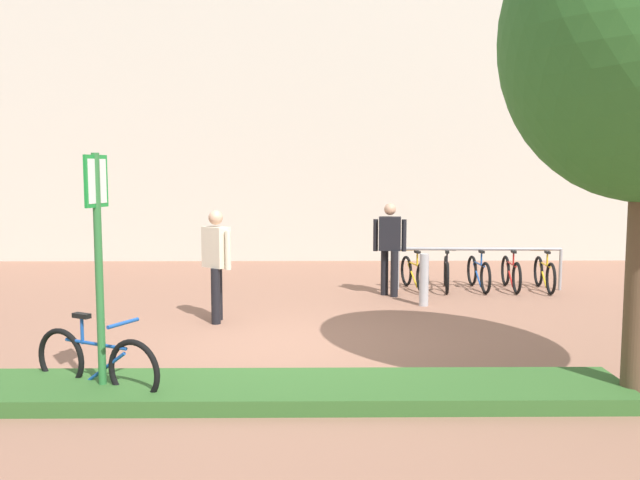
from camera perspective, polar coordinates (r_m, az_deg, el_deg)
ground_plane at (r=9.26m, az=-3.18°, el=-8.74°), size 60.00×60.00×0.00m
building_facade at (r=18.10m, az=-1.96°, el=14.39°), size 28.00×1.20×10.00m
planter_strip at (r=7.19m, az=-2.96°, el=-12.45°), size 7.00×1.10×0.16m
parking_sign_post at (r=7.19m, az=-18.02°, el=-0.04°), size 0.13×0.35×2.51m
bike_at_sign at (r=7.54m, az=-18.15°, el=-9.73°), size 1.51×0.84×0.86m
bike_rack_cluster at (r=13.64m, az=13.10°, el=-2.63°), size 3.21×1.64×0.83m
bollard_steel at (r=11.87m, az=8.66°, el=-3.31°), size 0.16×0.16×0.90m
person_shirt_white at (r=10.55m, az=-8.64°, el=-1.54°), size 0.49×0.44×1.72m
person_suited_navy at (r=12.65m, az=5.83°, el=-0.26°), size 0.61×0.33×1.72m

